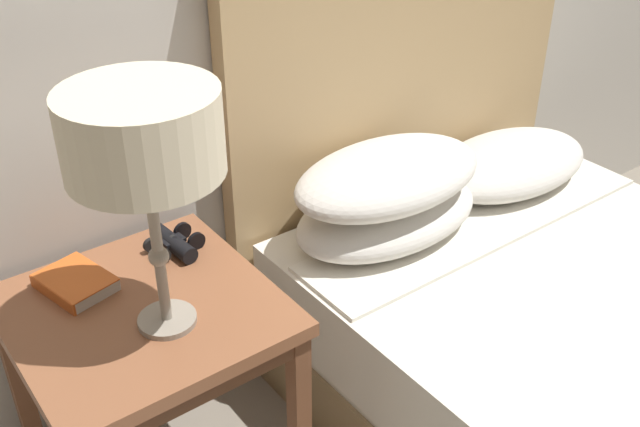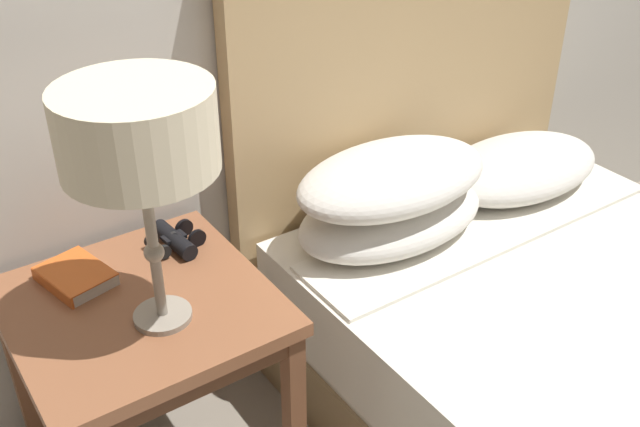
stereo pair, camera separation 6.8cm
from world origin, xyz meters
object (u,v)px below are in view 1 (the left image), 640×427
at_px(nightstand, 146,334).
at_px(binoculars_pair, 174,243).
at_px(bed, 580,343).
at_px(book_on_nightstand, 75,283).
at_px(table_lamp, 142,138).

distance_m(nightstand, binoculars_pair, 0.25).
bearing_deg(bed, nightstand, 154.83).
distance_m(nightstand, book_on_nightstand, 0.21).
bearing_deg(binoculars_pair, bed, -36.53).
relative_size(bed, table_lamp, 3.32).
height_order(bed, binoculars_pair, bed).
relative_size(bed, book_on_nightstand, 9.10).
xyz_separation_m(nightstand, bed, (1.04, -0.49, -0.23)).
distance_m(bed, binoculars_pair, 1.14).
bearing_deg(binoculars_pair, nightstand, -136.39).
height_order(nightstand, binoculars_pair, binoculars_pair).
bearing_deg(bed, binoculars_pair, 143.47).
height_order(nightstand, book_on_nightstand, book_on_nightstand).
bearing_deg(nightstand, bed, -25.17).
bearing_deg(binoculars_pair, table_lamp, -120.47).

